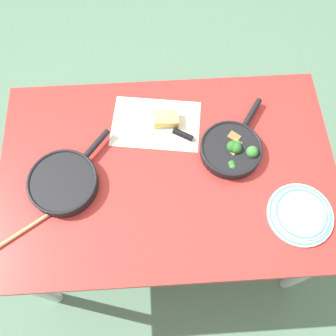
# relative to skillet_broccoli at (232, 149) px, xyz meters

# --- Properties ---
(ground_plane) EXTENTS (14.00, 14.00, 0.00)m
(ground_plane) POSITION_rel_skillet_broccoli_xyz_m (0.25, 0.06, -0.77)
(ground_plane) COLOR #51755B
(dining_table_red) EXTENTS (1.31, 0.86, 0.74)m
(dining_table_red) POSITION_rel_skillet_broccoli_xyz_m (0.25, 0.06, -0.11)
(dining_table_red) COLOR #B72D28
(dining_table_red) RESTS_ON ground_plane
(skillet_broccoli) EXTENTS (0.28, 0.35, 0.08)m
(skillet_broccoli) POSITION_rel_skillet_broccoli_xyz_m (0.00, 0.00, 0.00)
(skillet_broccoli) COLOR black
(skillet_broccoli) RESTS_ON dining_table_red
(skillet_eggs) EXTENTS (0.31, 0.35, 0.05)m
(skillet_eggs) POSITION_rel_skillet_broccoli_xyz_m (0.65, 0.10, -0.00)
(skillet_eggs) COLOR black
(skillet_eggs) RESTS_ON dining_table_red
(wooden_spoon) EXTENTS (0.32, 0.22, 0.02)m
(wooden_spoon) POSITION_rel_skillet_broccoli_xyz_m (0.72, 0.23, -0.02)
(wooden_spoon) COLOR tan
(wooden_spoon) RESTS_ON dining_table_red
(parchment_sheet) EXTENTS (0.39, 0.29, 0.00)m
(parchment_sheet) POSITION_rel_skillet_broccoli_xyz_m (0.29, -0.15, -0.03)
(parchment_sheet) COLOR beige
(parchment_sheet) RESTS_ON dining_table_red
(grater_knife) EXTENTS (0.22, 0.15, 0.02)m
(grater_knife) POSITION_rel_skillet_broccoli_xyz_m (0.22, -0.11, -0.02)
(grater_knife) COLOR silver
(grater_knife) RESTS_ON dining_table_red
(cheese_block) EXTENTS (0.10, 0.07, 0.04)m
(cheese_block) POSITION_rel_skillet_broccoli_xyz_m (0.25, -0.16, -0.01)
(cheese_block) COLOR #E0C15B
(cheese_block) RESTS_ON dining_table_red
(dinner_plate_stack) EXTENTS (0.24, 0.24, 0.03)m
(dinner_plate_stack) POSITION_rel_skillet_broccoli_xyz_m (-0.22, 0.27, -0.02)
(dinner_plate_stack) COLOR white
(dinner_plate_stack) RESTS_ON dining_table_red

